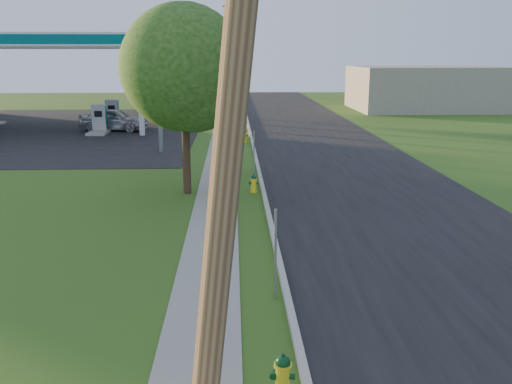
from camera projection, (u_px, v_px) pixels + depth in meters
road at (393, 217)px, 17.40m from camera, size 8.00×120.00×0.02m
curb at (269, 217)px, 17.22m from camera, size 0.15×120.00×0.15m
sidewalk at (214, 219)px, 17.16m from camera, size 1.50×120.00×0.03m
forecourt at (13, 129)px, 37.87m from camera, size 26.00×28.00×0.02m
utility_pole_near at (234, 83)px, 5.36m from camera, size 1.40×0.32×9.48m
utility_pole_mid at (233, 58)px, 22.75m from camera, size 1.40×0.32×9.80m
utility_pole_far at (233, 59)px, 40.22m from camera, size 1.40×0.32×9.50m
sign_post_near at (275, 255)px, 11.36m from camera, size 0.05×0.04×2.00m
sign_post_mid at (254, 154)px, 22.79m from camera, size 0.05×0.04×2.00m
sign_post_far at (247, 120)px, 34.61m from camera, size 0.05×0.04×2.00m
gas_canopy at (34, 42)px, 36.50m from camera, size 18.18×9.18×6.40m
fuel_pump_ne at (100, 122)px, 36.02m from camera, size 1.20×3.20×1.90m
fuel_pump_se at (113, 116)px, 39.89m from camera, size 1.20×3.20×1.90m
price_pylon at (157, 48)px, 27.80m from camera, size 0.34×2.04×6.85m
distant_building at (429, 88)px, 51.35m from camera, size 14.00×10.00×4.00m
tree_verge at (186, 73)px, 19.34m from camera, size 4.56×4.56×6.91m
tree_lot at (157, 60)px, 47.96m from camera, size 4.72×4.72×7.16m
hydrant_near at (283, 377)px, 8.15m from camera, size 0.39×0.35×0.75m
hydrant_mid at (254, 184)px, 20.49m from camera, size 0.36×0.32×0.70m
hydrant_far at (244, 136)px, 32.11m from camera, size 0.43×0.39×0.83m
car_silver at (114, 119)px, 37.07m from camera, size 4.86×2.72×1.56m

